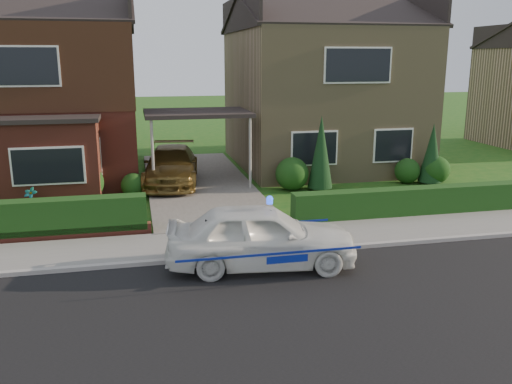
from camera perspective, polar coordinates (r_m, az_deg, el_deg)
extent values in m
plane|color=#185115|center=(10.33, 1.30, -12.91)|extent=(120.00, 120.00, 0.00)
cube|color=black|center=(10.33, 1.30, -12.91)|extent=(60.00, 6.00, 0.02)
cube|color=#9E9993|center=(13.03, -1.94, -6.75)|extent=(60.00, 0.16, 0.12)
cube|color=slate|center=(14.01, -2.74, -5.30)|extent=(60.00, 2.00, 0.10)
cube|color=#666059|center=(20.58, -6.06, 0.95)|extent=(3.80, 12.00, 0.12)
cube|color=maroon|center=(23.28, -21.64, 8.64)|extent=(7.20, 8.00, 5.80)
cube|color=white|center=(19.30, -18.35, 3.50)|extent=(1.60, 0.08, 1.30)
cube|color=white|center=(19.25, -23.84, 12.01)|extent=(2.60, 0.08, 1.30)
cube|color=black|center=(23.21, -21.96, 12.20)|extent=(7.26, 8.06, 2.90)
cube|color=maroon|center=(18.73, -20.72, 2.85)|extent=(3.00, 1.40, 2.70)
cube|color=black|center=(18.53, -21.09, 7.16)|extent=(3.20, 1.60, 0.14)
cube|color=#917E59|center=(24.37, 6.77, 9.70)|extent=(7.20, 8.00, 5.80)
cube|color=white|center=(20.25, 6.16, 4.59)|extent=(1.80, 0.08, 1.30)
cube|color=white|center=(21.47, 14.22, 4.78)|extent=(1.60, 0.08, 1.30)
cube|color=white|center=(20.55, 10.68, 12.98)|extent=(2.60, 0.08, 1.30)
cube|color=black|center=(20.16, -6.25, 8.28)|extent=(3.80, 3.00, 0.14)
cylinder|color=gray|center=(18.84, -10.81, 3.57)|extent=(0.10, 0.10, 2.70)
cylinder|color=gray|center=(19.24, -0.62, 4.03)|extent=(0.10, 0.10, 2.70)
cube|color=#183210|center=(15.54, -25.32, -4.91)|extent=(7.50, 0.55, 0.90)
cube|color=#183210|center=(17.04, 16.10, -2.50)|extent=(7.50, 0.55, 0.80)
sphere|color=#183210|center=(18.76, -17.71, 0.95)|extent=(1.32, 1.32, 1.32)
sphere|color=#183210|center=(19.02, -12.79, 0.70)|extent=(0.84, 0.84, 0.84)
sphere|color=#183210|center=(19.55, 3.81, 1.92)|extent=(1.20, 1.20, 1.20)
sphere|color=#183210|center=(21.40, 15.64, 2.16)|extent=(0.96, 0.96, 0.96)
sphere|color=#183210|center=(21.63, 18.36, 2.24)|extent=(1.08, 1.08, 1.08)
cone|color=black|center=(19.54, 6.83, 3.93)|extent=(0.90, 0.90, 2.60)
cone|color=black|center=(21.42, 18.02, 3.69)|extent=(0.90, 0.90, 2.20)
imported|color=white|center=(12.29, 0.56, -4.72)|extent=(2.26, 4.48, 1.46)
sphere|color=#193FF2|center=(12.11, 1.56, -1.00)|extent=(0.17, 0.17, 0.17)
cube|color=navy|center=(11.52, 1.55, -6.34)|extent=(3.95, 0.02, 0.05)
cube|color=navy|center=(13.11, -0.31, -3.77)|extent=(3.95, 0.01, 0.05)
ellipsoid|color=black|center=(11.90, -4.99, -3.95)|extent=(0.22, 0.17, 0.21)
sphere|color=white|center=(11.85, -4.87, -4.08)|extent=(0.11, 0.11, 0.11)
sphere|color=black|center=(11.85, -4.89, -3.33)|extent=(0.13, 0.13, 0.13)
cone|color=black|center=(11.83, -5.12, -3.03)|extent=(0.04, 0.04, 0.05)
cone|color=black|center=(11.84, -4.69, -3.00)|extent=(0.04, 0.04, 0.05)
imported|color=brown|center=(20.28, -8.90, 2.77)|extent=(2.45, 4.81, 1.34)
imported|color=gray|center=(17.99, -22.57, -0.86)|extent=(0.49, 0.42, 0.80)
imported|color=gray|center=(15.75, -21.37, -2.90)|extent=(0.49, 0.45, 0.72)
imported|color=gray|center=(15.53, -13.11, -2.31)|extent=(0.53, 0.53, 0.83)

